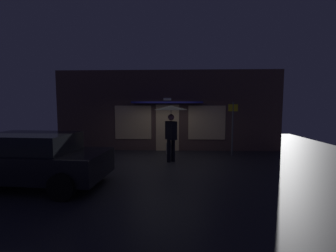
# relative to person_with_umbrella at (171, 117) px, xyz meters

# --- Properties ---
(ground_plane) EXTENTS (18.00, 18.00, 0.00)m
(ground_plane) POSITION_rel_person_with_umbrella_xyz_m (-0.23, -0.01, -1.73)
(ground_plane) COLOR #26262B
(building_facade) EXTENTS (10.70, 1.00, 3.82)m
(building_facade) POSITION_rel_person_with_umbrella_xyz_m (-0.23, 2.33, 0.17)
(building_facade) COLOR brown
(building_facade) RESTS_ON ground
(person_with_umbrella) EXTENTS (1.27, 1.27, 2.16)m
(person_with_umbrella) POSITION_rel_person_with_umbrella_xyz_m (0.00, 0.00, 0.00)
(person_with_umbrella) COLOR black
(person_with_umbrella) RESTS_ON ground
(parked_car) EXTENTS (4.13, 2.15, 1.42)m
(parked_car) POSITION_rel_person_with_umbrella_xyz_m (-3.70, -2.76, -1.00)
(parked_car) COLOR black
(parked_car) RESTS_ON ground
(street_sign_post) EXTENTS (0.40, 0.07, 2.31)m
(street_sign_post) POSITION_rel_person_with_umbrella_xyz_m (2.62, 1.26, -0.42)
(street_sign_post) COLOR #595B60
(street_sign_post) RESTS_ON ground
(sidewalk_bollard) EXTENTS (0.23, 0.23, 0.47)m
(sidewalk_bollard) POSITION_rel_person_with_umbrella_xyz_m (-0.15, 1.47, -1.49)
(sidewalk_bollard) COLOR #9E998E
(sidewalk_bollard) RESTS_ON ground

